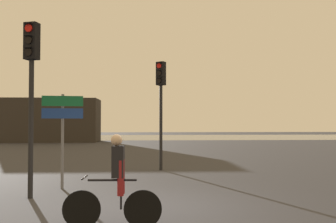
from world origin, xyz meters
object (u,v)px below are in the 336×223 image
Objects in this scene: traffic_light_center at (161,94)px; traffic_light_near_left at (31,75)px; distant_building at (50,120)px; direction_sign_post at (63,123)px; cyclist at (116,181)px.

traffic_light_near_left reaches higher than traffic_light_center.
traffic_light_center is (9.45, -21.20, 0.90)m from distant_building.
traffic_light_near_left is at bearing -76.96° from distant_building.
traffic_light_near_left is (6.09, -26.28, 0.96)m from distant_building.
distant_building is 3.42× the size of direction_sign_post.
direction_sign_post is 1.52× the size of cyclist.
cyclist is at bearing 105.89° from direction_sign_post.
traffic_light_near_left reaches higher than distant_building.
direction_sign_post is (-2.86, -3.88, -1.10)m from traffic_light_center.
direction_sign_post is at bearing 26.35° from cyclist.
traffic_light_near_left reaches higher than direction_sign_post.
traffic_light_near_left is (-3.36, -5.09, 0.07)m from traffic_light_center.
traffic_light_center is 2.43× the size of cyclist.
distant_building is at bearing -30.94° from traffic_light_center.
traffic_light_center is 4.95m from direction_sign_post.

